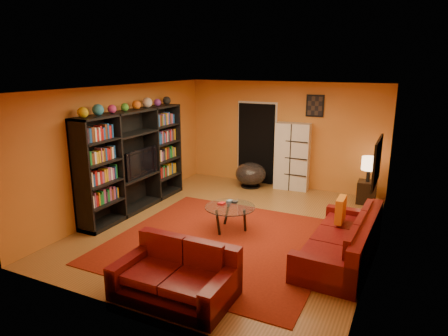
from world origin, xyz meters
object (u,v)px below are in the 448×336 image
at_px(loveseat, 178,275).
at_px(coffee_table, 230,209).
at_px(sofa, 346,242).
at_px(tv, 138,162).
at_px(storage_cabinet, 292,156).
at_px(bowl_chair, 251,174).
at_px(table_lamp, 369,164).
at_px(side_table, 367,192).
at_px(entertainment_unit, 134,161).

xyz_separation_m(loveseat, coffee_table, (-0.27, 2.22, 0.14)).
relative_size(sofa, coffee_table, 2.56).
bearing_deg(tv, storage_cabinet, -42.64).
xyz_separation_m(sofa, coffee_table, (-2.12, 0.22, 0.14)).
bearing_deg(coffee_table, storage_cabinet, 84.66).
distance_m(tv, bowl_chair, 2.99).
xyz_separation_m(storage_cabinet, table_lamp, (1.81, -0.30, 0.08)).
xyz_separation_m(loveseat, side_table, (1.83, 4.91, -0.03)).
bearing_deg(sofa, entertainment_unit, 177.05).
xyz_separation_m(bowl_chair, side_table, (2.77, -0.00, -0.08)).
relative_size(coffee_table, storage_cabinet, 0.57).
bearing_deg(coffee_table, loveseat, -83.15).
xyz_separation_m(storage_cabinet, side_table, (1.81, -0.30, -0.57)).
bearing_deg(coffee_table, table_lamp, 52.17).
bearing_deg(sofa, coffee_table, 176.54).
relative_size(storage_cabinet, side_table, 3.27).
bearing_deg(table_lamp, side_table, 0.00).
xyz_separation_m(loveseat, table_lamp, (1.83, 4.91, 0.61)).
relative_size(tv, sofa, 0.43).
height_order(tv, sofa, tv).
relative_size(entertainment_unit, loveseat, 1.93).
bearing_deg(sofa, tv, 176.31).
height_order(storage_cabinet, side_table, storage_cabinet).
distance_m(sofa, coffee_table, 2.13).
bearing_deg(loveseat, bowl_chair, 10.86).
bearing_deg(coffee_table, tv, 173.72).
bearing_deg(bowl_chair, tv, -122.68).
relative_size(tv, coffee_table, 1.09).
distance_m(entertainment_unit, bowl_chair, 3.06).
distance_m(sofa, side_table, 2.91).
height_order(storage_cabinet, table_lamp, storage_cabinet).
bearing_deg(loveseat, sofa, -42.73).
height_order(coffee_table, side_table, side_table).
bearing_deg(storage_cabinet, side_table, -13.66).
bearing_deg(loveseat, table_lamp, -20.43).
bearing_deg(tv, table_lamp, -60.60).
xyz_separation_m(tv, sofa, (4.37, -0.46, -0.73)).
relative_size(bowl_chair, table_lamp, 1.39).
bearing_deg(loveseat, storage_cabinet, -0.19).
height_order(bowl_chair, side_table, bowl_chair).
bearing_deg(storage_cabinet, bowl_chair, -166.88).
distance_m(entertainment_unit, sofa, 4.50).
bearing_deg(bowl_chair, entertainment_unit, -122.95).
distance_m(entertainment_unit, tv, 0.08).
distance_m(bowl_chair, table_lamp, 2.83).
bearing_deg(storage_cabinet, entertainment_unit, -136.90).
bearing_deg(table_lamp, storage_cabinet, 170.58).
bearing_deg(bowl_chair, storage_cabinet, 17.36).
relative_size(tv, loveseat, 0.65).
height_order(coffee_table, table_lamp, table_lamp).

